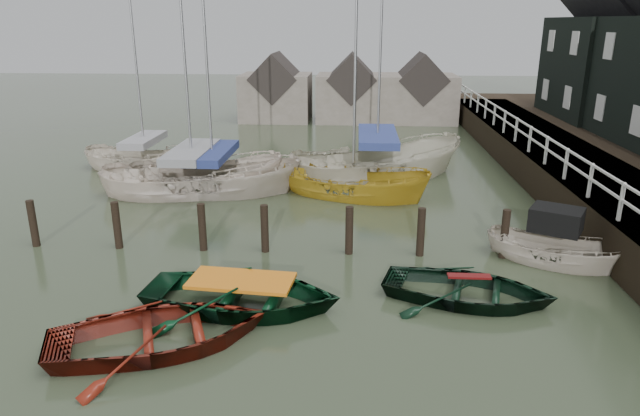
# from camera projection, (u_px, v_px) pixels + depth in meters

# --- Properties ---
(ground) EXTENTS (120.00, 120.00, 0.00)m
(ground) POSITION_uv_depth(u_px,v_px,m) (296.00, 301.00, 13.46)
(ground) COLOR #333D26
(ground) RESTS_ON ground
(pier) EXTENTS (3.04, 32.00, 2.70)m
(pier) POSITION_uv_depth(u_px,v_px,m) (565.00, 172.00, 22.15)
(pier) COLOR black
(pier) RESTS_ON ground
(mooring_pilings) EXTENTS (13.72, 0.22, 1.80)m
(mooring_pilings) POSITION_uv_depth(u_px,v_px,m) (268.00, 235.00, 16.22)
(mooring_pilings) COLOR black
(mooring_pilings) RESTS_ON ground
(far_sheds) EXTENTS (14.00, 4.08, 4.39)m
(far_sheds) POSITION_uv_depth(u_px,v_px,m) (349.00, 92.00, 37.49)
(far_sheds) COLOR #665B51
(far_sheds) RESTS_ON ground
(rowboat_red) EXTENTS (5.25, 4.54, 0.91)m
(rowboat_red) POSITION_uv_depth(u_px,v_px,m) (163.00, 346.00, 11.62)
(rowboat_red) COLOR #63190E
(rowboat_red) RESTS_ON ground
(rowboat_green) EXTENTS (4.84, 3.67, 0.94)m
(rowboat_green) POSITION_uv_depth(u_px,v_px,m) (243.00, 308.00, 13.16)
(rowboat_green) COLOR black
(rowboat_green) RESTS_ON ground
(rowboat_dkgreen) EXTENTS (4.55, 3.74, 0.82)m
(rowboat_dkgreen) POSITION_uv_depth(u_px,v_px,m) (467.00, 300.00, 13.52)
(rowboat_dkgreen) COLOR black
(rowboat_dkgreen) RESTS_ON ground
(motorboat) EXTENTS (3.94, 3.00, 2.23)m
(motorboat) POSITION_uv_depth(u_px,v_px,m) (553.00, 259.00, 15.58)
(motorboat) COLOR beige
(motorboat) RESTS_ON ground
(sailboat_a) EXTENTS (7.33, 4.13, 10.37)m
(sailboat_a) POSITION_uv_depth(u_px,v_px,m) (194.00, 191.00, 22.01)
(sailboat_a) COLOR beige
(sailboat_a) RESTS_ON ground
(sailboat_b) EXTENTS (6.82, 2.84, 11.00)m
(sailboat_b) POSITION_uv_depth(u_px,v_px,m) (214.00, 191.00, 22.03)
(sailboat_b) COLOR beige
(sailboat_b) RESTS_ON ground
(sailboat_c) EXTENTS (6.37, 4.20, 10.10)m
(sailboat_c) POSITION_uv_depth(u_px,v_px,m) (353.00, 195.00, 21.65)
(sailboat_c) COLOR #B59022
(sailboat_c) RESTS_ON ground
(sailboat_d) EXTENTS (8.35, 5.83, 13.40)m
(sailboat_d) POSITION_uv_depth(u_px,v_px,m) (376.00, 177.00, 24.02)
(sailboat_d) COLOR beige
(sailboat_d) RESTS_ON ground
(sailboat_e) EXTENTS (5.94, 2.81, 9.46)m
(sailboat_e) POSITION_uv_depth(u_px,v_px,m) (146.00, 168.00, 25.43)
(sailboat_e) COLOR beige
(sailboat_e) RESTS_ON ground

